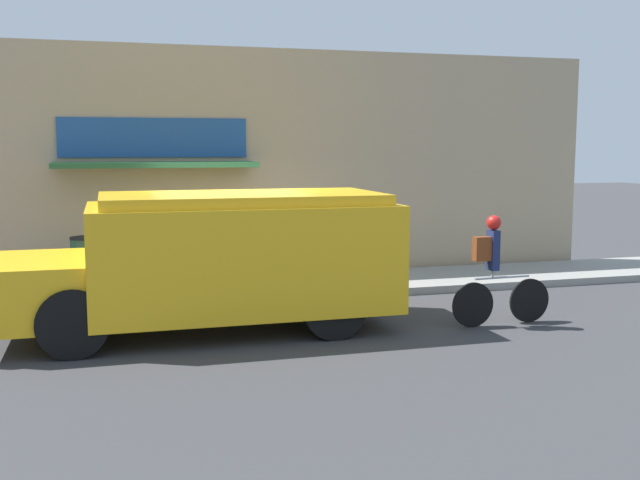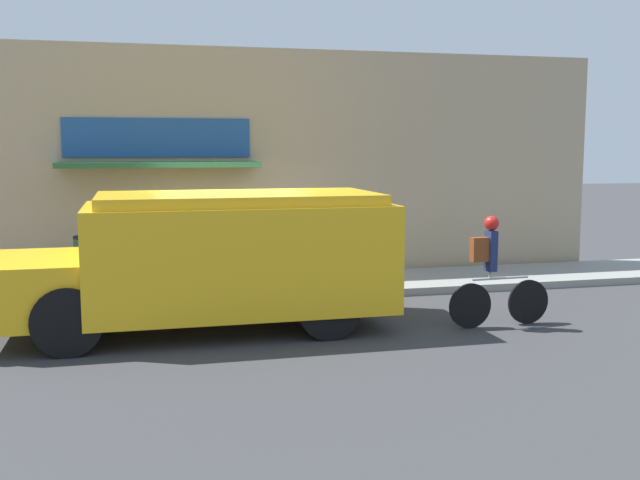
{
  "view_description": "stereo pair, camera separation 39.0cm",
  "coord_description": "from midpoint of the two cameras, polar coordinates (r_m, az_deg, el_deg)",
  "views": [
    {
      "loc": [
        -2.01,
        -12.35,
        2.69
      ],
      "look_at": [
        1.47,
        -0.2,
        1.1
      ],
      "focal_mm": 42.0,
      "sensor_mm": 36.0,
      "label": 1
    },
    {
      "loc": [
        -1.63,
        -12.45,
        2.69
      ],
      "look_at": [
        1.47,
        -0.2,
        1.1
      ],
      "focal_mm": 42.0,
      "sensor_mm": 36.0,
      "label": 2
    }
  ],
  "objects": [
    {
      "name": "ground_plane",
      "position": [
        12.82,
        -5.74,
        -4.98
      ],
      "size": [
        70.0,
        70.0,
        0.0
      ],
      "primitive_type": "plane",
      "color": "#38383A"
    },
    {
      "name": "trash_bin",
      "position": [
        13.91,
        -16.39,
        -1.67
      ],
      "size": [
        0.54,
        0.54,
        0.96
      ],
      "color": "#2D5138",
      "rests_on": "sidewalk"
    },
    {
      "name": "sidewalk",
      "position": [
        13.83,
        -6.39,
        -3.79
      ],
      "size": [
        28.0,
        2.11,
        0.14
      ],
      "color": "gray",
      "rests_on": "ground_plane"
    },
    {
      "name": "cyclist",
      "position": [
        11.48,
        14.03,
        -2.47
      ],
      "size": [
        1.66,
        0.22,
        1.67
      ],
      "rotation": [
        0.0,
        0.0,
        0.05
      ],
      "color": "black",
      "rests_on": "ground_plane"
    },
    {
      "name": "storefront",
      "position": [
        14.84,
        -7.33,
        5.62
      ],
      "size": [
        16.23,
        1.11,
        4.6
      ],
      "color": "tan",
      "rests_on": "ground_plane"
    },
    {
      "name": "school_bus",
      "position": [
        10.99,
        -7.01,
        -1.35
      ],
      "size": [
        5.63,
        2.67,
        2.01
      ],
      "rotation": [
        0.0,
        0.0,
        0.0
      ],
      "color": "yellow",
      "rests_on": "ground_plane"
    }
  ]
}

